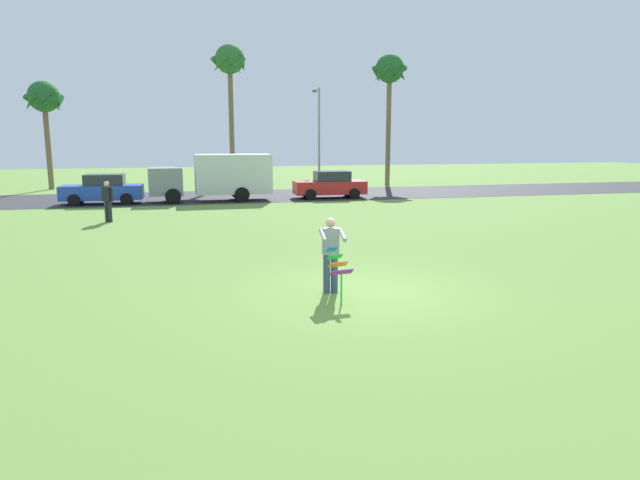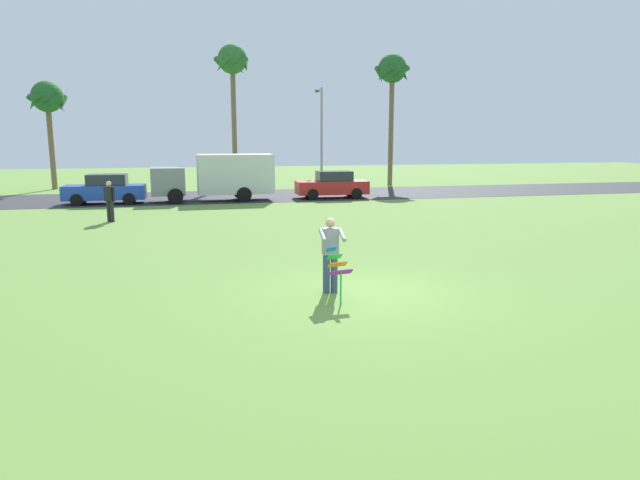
# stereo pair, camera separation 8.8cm
# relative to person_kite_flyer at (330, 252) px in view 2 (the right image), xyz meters

# --- Properties ---
(ground_plane) EXTENTS (120.00, 120.00, 0.00)m
(ground_plane) POSITION_rel_person_kite_flyer_xyz_m (0.73, -0.17, -0.95)
(ground_plane) COLOR olive
(road_strip) EXTENTS (120.00, 8.00, 0.01)m
(road_strip) POSITION_rel_person_kite_flyer_xyz_m (0.73, 22.48, -0.95)
(road_strip) COLOR #2D2D33
(road_strip) RESTS_ON ground
(person_kite_flyer) EXTENTS (0.58, 0.68, 1.73)m
(person_kite_flyer) POSITION_rel_person_kite_flyer_xyz_m (0.00, 0.00, 0.00)
(person_kite_flyer) COLOR #384772
(person_kite_flyer) RESTS_ON ground
(kite_held) EXTENTS (0.53, 0.68, 1.17)m
(kite_held) POSITION_rel_person_kite_flyer_xyz_m (-0.04, -0.77, -0.16)
(kite_held) COLOR blue
(kite_held) RESTS_ON ground
(parked_car_blue) EXTENTS (4.24, 1.91, 1.60)m
(parked_car_blue) POSITION_rel_person_kite_flyer_xyz_m (-7.35, 20.08, -0.18)
(parked_car_blue) COLOR #2347B7
(parked_car_blue) RESTS_ON ground
(parked_truck_grey_van) EXTENTS (6.73, 2.20, 2.62)m
(parked_truck_grey_van) POSITION_rel_person_kite_flyer_xyz_m (-1.18, 20.08, 0.46)
(parked_truck_grey_van) COLOR gray
(parked_truck_grey_van) RESTS_ON ground
(parked_car_red) EXTENTS (4.25, 1.93, 1.60)m
(parked_car_red) POSITION_rel_person_kite_flyer_xyz_m (5.34, 20.08, -0.18)
(parked_car_red) COLOR red
(parked_car_red) RESTS_ON ground
(palm_tree_left_near) EXTENTS (2.58, 2.71, 7.36)m
(palm_tree_left_near) POSITION_rel_person_kite_flyer_xyz_m (-12.05, 30.42, 5.07)
(palm_tree_left_near) COLOR brown
(palm_tree_left_near) RESTS_ON ground
(palm_tree_right_near) EXTENTS (2.58, 2.71, 10.19)m
(palm_tree_right_near) POSITION_rel_person_kite_flyer_xyz_m (0.53, 30.22, 7.68)
(palm_tree_right_near) COLOR brown
(palm_tree_right_near) RESTS_ON ground
(palm_tree_centre_far) EXTENTS (2.58, 2.71, 9.65)m
(palm_tree_centre_far) POSITION_rel_person_kite_flyer_xyz_m (12.09, 28.39, 7.19)
(palm_tree_centre_far) COLOR brown
(palm_tree_centre_far) RESTS_ON ground
(streetlight_pole) EXTENTS (0.24, 1.65, 7.00)m
(streetlight_pole) POSITION_rel_person_kite_flyer_xyz_m (6.36, 27.13, 3.05)
(streetlight_pole) COLOR #9E9EA3
(streetlight_pole) RESTS_ON ground
(person_walker_near) EXTENTS (0.48, 0.39, 1.73)m
(person_walker_near) POSITION_rel_person_kite_flyer_xyz_m (-6.28, 12.95, -0.02)
(person_walker_near) COLOR #26262B
(person_walker_near) RESTS_ON ground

